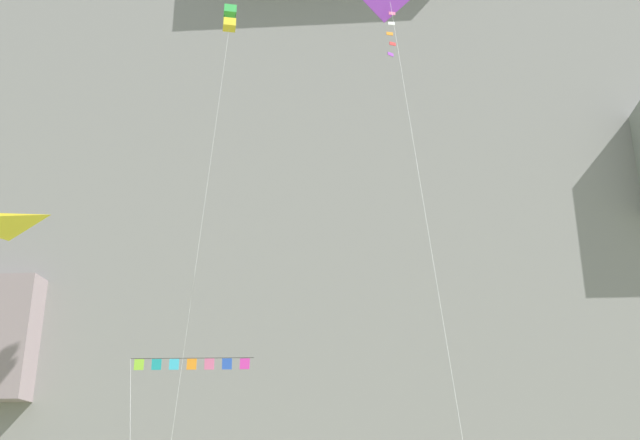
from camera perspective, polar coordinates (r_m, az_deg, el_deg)
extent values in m
cube|color=gray|center=(68.36, 2.19, 9.02)|extent=(180.00, 26.35, 74.35)
cube|color=green|center=(44.31, -6.88, 15.53)|extent=(0.85, 0.85, 0.49)
cube|color=yellow|center=(43.80, -6.93, 14.57)|extent=(0.85, 0.85, 0.49)
cylinder|color=black|center=(44.00, -6.49, 15.08)|extent=(0.02, 0.02, 1.31)
cylinder|color=black|center=(44.11, -7.32, 15.02)|extent=(0.02, 0.02, 1.31)
cylinder|color=silver|center=(37.20, -9.48, -3.61)|extent=(1.93, 1.22, 28.36)
pyramid|color=yellow|center=(14.68, -22.93, -3.45)|extent=(1.66, 1.18, 0.18)
cylinder|color=black|center=(34.40, -9.74, -10.35)|extent=(5.56, 0.18, 0.02)
cube|color=#8CCC33|center=(34.95, -13.66, -10.68)|extent=(0.44, 0.05, 0.49)
cube|color=teal|center=(34.73, -12.38, -10.72)|extent=(0.44, 0.06, 0.49)
cube|color=#38B2D1|center=(34.54, -11.08, -10.76)|extent=(0.44, 0.06, 0.49)
cube|color=orange|center=(34.36, -9.77, -10.79)|extent=(0.44, 0.06, 0.49)
cube|color=pink|center=(34.20, -8.45, -10.82)|extent=(0.44, 0.08, 0.49)
cube|color=blue|center=(34.05, -7.11, -10.84)|extent=(0.44, 0.09, 0.49)
cube|color=#CC3399|center=(33.93, -5.77, -10.86)|extent=(0.44, 0.08, 0.49)
cube|color=pink|center=(34.93, 5.52, 15.43)|extent=(0.30, 0.10, 0.15)
cube|color=white|center=(34.63, 5.48, 14.71)|extent=(0.30, 0.08, 0.15)
cube|color=orange|center=(34.33, 5.34, 13.98)|extent=(0.30, 0.12, 0.15)
cube|color=red|center=(34.03, 5.56, 13.24)|extent=(0.29, 0.16, 0.15)
cube|color=purple|center=(33.74, 5.41, 12.49)|extent=(0.26, 0.20, 0.15)
cylinder|color=silver|center=(27.12, 8.36, -1.51)|extent=(1.99, 5.58, 24.68)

